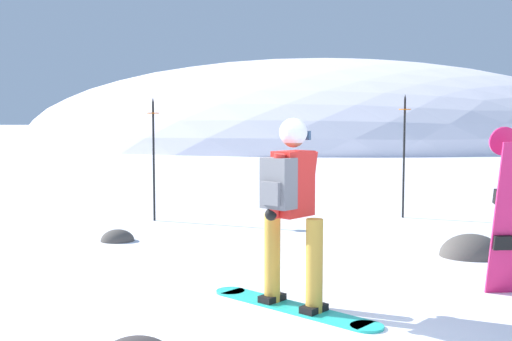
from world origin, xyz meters
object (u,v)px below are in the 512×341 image
at_px(snowboarder_main, 291,208).
at_px(rock_small, 118,241).
at_px(spare_snowboard, 507,211).
at_px(piste_marker_far, 154,151).
at_px(rock_dark, 471,256).
at_px(piste_marker_near, 404,148).

bearing_deg(snowboarder_main, rock_small, 121.46).
bearing_deg(spare_snowboard, snowboarder_main, -172.19).
xyz_separation_m(piste_marker_far, rock_dark, (4.18, -3.01, -1.17)).
distance_m(spare_snowboard, rock_dark, 1.95).
bearing_deg(rock_small, piste_marker_near, 20.87).
relative_size(piste_marker_near, piste_marker_far, 1.03).
height_order(snowboarder_main, spare_snowboard, snowboarder_main).
distance_m(piste_marker_near, rock_dark, 3.26).
distance_m(snowboarder_main, rock_small, 3.97).
distance_m(spare_snowboard, piste_marker_near, 4.79).
height_order(spare_snowboard, rock_dark, spare_snowboard).
bearing_deg(rock_small, snowboarder_main, -58.54).
bearing_deg(piste_marker_far, rock_small, -101.63).
distance_m(snowboarder_main, rock_dark, 3.35).
xyz_separation_m(spare_snowboard, rock_dark, (0.40, 1.72, -0.83)).
bearing_deg(piste_marker_near, rock_dark, -91.19).
relative_size(snowboarder_main, piste_marker_near, 0.81).
distance_m(piste_marker_far, rock_dark, 5.28).
height_order(snowboarder_main, piste_marker_far, piste_marker_far).
bearing_deg(rock_dark, spare_snowboard, -103.13).
xyz_separation_m(piste_marker_near, rock_small, (-4.60, -1.75, -1.20)).
relative_size(piste_marker_near, rock_dark, 2.67).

